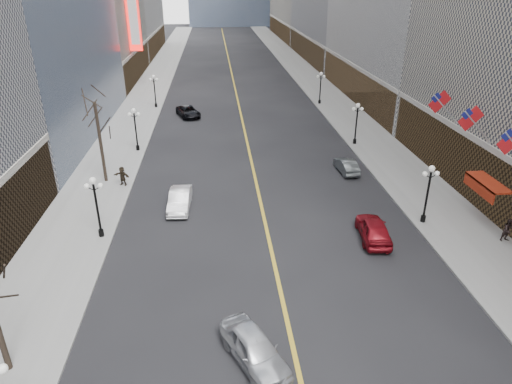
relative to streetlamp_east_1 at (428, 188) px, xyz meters
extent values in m
cube|color=gray|center=(2.20, 40.00, -2.83)|extent=(6.00, 230.00, 0.15)
cube|color=gray|center=(-25.80, 40.00, -2.83)|extent=(6.00, 230.00, 0.15)
cube|color=gold|center=(-11.80, 50.00, -2.89)|extent=(0.25, 200.00, 0.02)
cube|color=#47372F|center=(6.60, 38.00, -0.30)|extent=(2.80, 35.00, 5.00)
cube|color=#47372F|center=(6.60, 76.00, -0.30)|extent=(2.80, 39.00, 5.00)
cube|color=#47372F|center=(6.60, 119.00, -0.30)|extent=(2.80, 45.00, 5.00)
cube|color=#47372F|center=(-30.20, 57.00, -0.30)|extent=(2.80, 29.00, 5.00)
cube|color=#47372F|center=(-30.20, 91.00, -0.30)|extent=(2.80, 37.00, 5.00)
cylinder|color=black|center=(0.00, 0.00, -2.50)|extent=(0.36, 0.36, 0.50)
cylinder|color=black|center=(0.00, 0.00, -0.75)|extent=(0.16, 0.16, 4.00)
sphere|color=white|center=(0.00, 0.00, 1.55)|extent=(0.44, 0.44, 0.44)
sphere|color=white|center=(-0.45, 0.00, 1.15)|extent=(0.36, 0.36, 0.36)
sphere|color=white|center=(0.45, 0.00, 1.15)|extent=(0.36, 0.36, 0.36)
cylinder|color=black|center=(0.00, 18.00, -2.50)|extent=(0.36, 0.36, 0.50)
cylinder|color=black|center=(0.00, 18.00, -0.75)|extent=(0.16, 0.16, 4.00)
sphere|color=white|center=(0.00, 18.00, 1.55)|extent=(0.44, 0.44, 0.44)
sphere|color=white|center=(-0.45, 18.00, 1.15)|extent=(0.36, 0.36, 0.36)
sphere|color=white|center=(0.45, 18.00, 1.15)|extent=(0.36, 0.36, 0.36)
cylinder|color=black|center=(0.00, 36.00, -2.50)|extent=(0.36, 0.36, 0.50)
cylinder|color=black|center=(0.00, 36.00, -0.75)|extent=(0.16, 0.16, 4.00)
sphere|color=white|center=(0.00, 36.00, 1.55)|extent=(0.44, 0.44, 0.44)
sphere|color=white|center=(-0.45, 36.00, 1.15)|extent=(0.36, 0.36, 0.36)
sphere|color=white|center=(0.45, 36.00, 1.15)|extent=(0.36, 0.36, 0.36)
sphere|color=white|center=(-23.15, -16.00, 1.15)|extent=(0.36, 0.36, 0.36)
cylinder|color=black|center=(-23.60, 0.00, -2.50)|extent=(0.36, 0.36, 0.50)
cylinder|color=black|center=(-23.60, 0.00, -0.75)|extent=(0.16, 0.16, 4.00)
sphere|color=white|center=(-23.60, 0.00, 1.55)|extent=(0.44, 0.44, 0.44)
sphere|color=white|center=(-24.05, 0.00, 1.15)|extent=(0.36, 0.36, 0.36)
sphere|color=white|center=(-23.15, 0.00, 1.15)|extent=(0.36, 0.36, 0.36)
cylinder|color=black|center=(-23.60, 18.00, -2.50)|extent=(0.36, 0.36, 0.50)
cylinder|color=black|center=(-23.60, 18.00, -0.75)|extent=(0.16, 0.16, 4.00)
sphere|color=white|center=(-23.60, 18.00, 1.55)|extent=(0.44, 0.44, 0.44)
sphere|color=white|center=(-24.05, 18.00, 1.15)|extent=(0.36, 0.36, 0.36)
sphere|color=white|center=(-23.15, 18.00, 1.15)|extent=(0.36, 0.36, 0.36)
cylinder|color=black|center=(-23.60, 36.00, -2.50)|extent=(0.36, 0.36, 0.50)
cylinder|color=black|center=(-23.60, 36.00, -0.75)|extent=(0.16, 0.16, 4.00)
sphere|color=white|center=(-23.60, 36.00, 1.55)|extent=(0.44, 0.44, 0.44)
sphere|color=white|center=(-24.05, 36.00, 1.15)|extent=(0.36, 0.36, 0.36)
sphere|color=white|center=(-23.15, 36.00, 1.15)|extent=(0.36, 0.36, 0.36)
cube|color=red|center=(3.35, -3.00, 4.55)|extent=(1.94, 0.04, 1.94)
cube|color=navy|center=(3.00, -3.00, 4.90)|extent=(0.88, 0.06, 0.88)
cylinder|color=#B2B2B7|center=(4.00, 2.00, 3.90)|extent=(2.49, 0.12, 2.49)
cube|color=red|center=(3.35, 2.00, 4.55)|extent=(1.94, 0.04, 1.94)
cube|color=navy|center=(3.00, 2.00, 4.90)|extent=(0.88, 0.06, 0.88)
cylinder|color=#B2B2B7|center=(4.00, 7.00, 3.90)|extent=(2.49, 0.12, 2.49)
cube|color=red|center=(3.35, 7.00, 4.55)|extent=(1.94, 0.04, 1.94)
cube|color=navy|center=(3.00, 7.00, 4.90)|extent=(0.88, 0.06, 0.88)
cube|color=maroon|center=(4.50, 0.00, 0.30)|extent=(1.40, 4.00, 0.15)
cube|color=maroon|center=(3.85, 0.00, -0.10)|extent=(0.10, 4.00, 0.90)
cube|color=red|center=(-27.70, 50.00, 9.10)|extent=(2.00, 0.50, 12.00)
cube|color=white|center=(-27.65, 50.00, 9.10)|extent=(1.40, 0.55, 10.00)
cylinder|color=#2D231C|center=(-25.30, 10.00, 0.85)|extent=(0.28, 0.28, 7.20)
imported|color=#B8BBC1|center=(-13.80, -12.48, -2.10)|extent=(3.67, 5.05, 1.60)
imported|color=white|center=(-18.31, 4.12, -2.15)|extent=(1.81, 4.66, 1.51)
imported|color=black|center=(-18.82, 31.02, -2.20)|extent=(3.81, 5.52, 1.40)
imported|color=maroon|center=(-4.49, -1.88, -2.10)|extent=(2.37, 4.89, 1.61)
imported|color=#515759|center=(-3.06, 10.34, -2.25)|extent=(1.64, 4.06, 1.31)
imported|color=black|center=(4.60, -3.21, -1.90)|extent=(0.88, 0.55, 1.70)
imported|color=black|center=(-23.58, 8.87, -1.89)|extent=(1.63, 1.11, 1.72)
camera|label=1|loc=(-15.20, -28.84, 13.80)|focal=32.00mm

